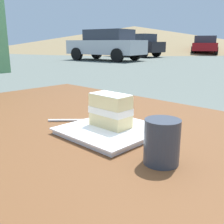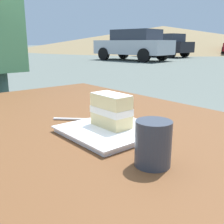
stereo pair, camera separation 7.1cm
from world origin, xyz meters
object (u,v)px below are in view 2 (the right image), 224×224
(cake_slice, at_px, (111,110))
(coffee_cup, at_px, (153,143))
(dessert_plate, at_px, (112,131))
(parked_car_near, at_px, (134,44))
(dessert_fork, at_px, (84,119))
(parked_car_far, at_px, (164,45))
(patio_table, at_px, (120,162))

(cake_slice, bearing_deg, coffee_cup, -18.07)
(dessert_plate, bearing_deg, cake_slice, 146.22)
(dessert_plate, height_order, parked_car_near, parked_car_near)
(dessert_plate, bearing_deg, dessert_fork, 175.67)
(dessert_fork, distance_m, parked_car_far, 17.97)
(patio_table, height_order, dessert_plate, dessert_plate)
(coffee_cup, bearing_deg, parked_car_near, 135.66)
(dessert_plate, distance_m, cake_slice, 0.06)
(cake_slice, bearing_deg, dessert_plate, -33.78)
(cake_slice, height_order, parked_car_near, parked_car_near)
(dessert_fork, distance_m, parked_car_near, 14.13)
(cake_slice, xyz_separation_m, dessert_fork, (-0.14, 0.00, -0.06))
(patio_table, distance_m, parked_car_near, 14.23)
(patio_table, distance_m, parked_car_far, 18.05)
(parked_car_far, bearing_deg, dessert_fork, -51.44)
(cake_slice, bearing_deg, parked_car_near, 135.26)
(cake_slice, height_order, parked_car_far, parked_car_far)
(patio_table, distance_m, coffee_cup, 0.26)
(dessert_plate, distance_m, coffee_cup, 0.21)
(patio_table, bearing_deg, dessert_fork, -171.83)
(cake_slice, xyz_separation_m, parked_car_near, (-10.11, 10.02, 0.05))
(cake_slice, xyz_separation_m, coffee_cup, (0.21, -0.07, -0.01))
(dessert_plate, distance_m, parked_car_far, 18.07)
(patio_table, relative_size, dessert_plate, 6.87)
(parked_car_far, bearing_deg, parked_car_near, -73.05)
(patio_table, bearing_deg, cake_slice, -116.65)
(dessert_fork, bearing_deg, parked_car_far, 128.56)
(patio_table, height_order, parked_car_near, parked_car_near)
(patio_table, relative_size, cake_slice, 14.27)
(cake_slice, bearing_deg, patio_table, 63.35)
(parked_car_near, bearing_deg, patio_table, -44.64)
(coffee_cup, xyz_separation_m, parked_car_near, (-10.32, 10.09, 0.06))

